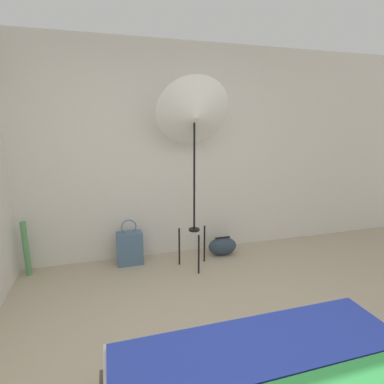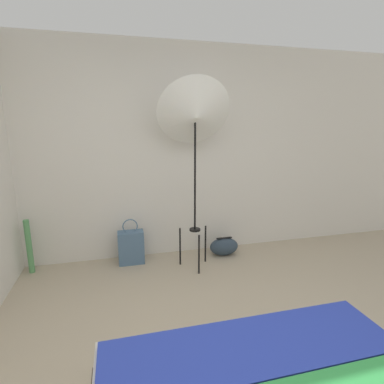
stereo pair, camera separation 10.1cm
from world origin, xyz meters
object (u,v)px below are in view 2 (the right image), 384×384
object	(u,v)px
duffel_bag	(224,246)
paper_roll	(29,247)
photo_umbrella	(195,116)
tote_bag	(131,247)

from	to	relation	value
duffel_bag	paper_roll	world-z (taller)	paper_roll
photo_umbrella	tote_bag	bearing A→B (deg)	159.12
photo_umbrella	tote_bag	distance (m)	1.71
tote_bag	duffel_bag	world-z (taller)	tote_bag
photo_umbrella	duffel_bag	size ratio (longest dim) A/B	5.75
photo_umbrella	paper_roll	xyz separation A→B (m)	(-1.84, 0.31, -1.42)
tote_bag	paper_roll	size ratio (longest dim) A/B	0.89
tote_bag	paper_roll	xyz separation A→B (m)	(-1.12, 0.04, 0.11)
photo_umbrella	tote_bag	size ratio (longest dim) A/B	3.83
tote_bag	paper_roll	distance (m)	1.12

